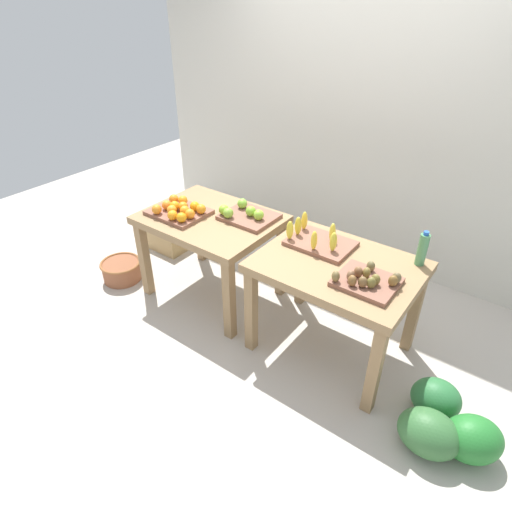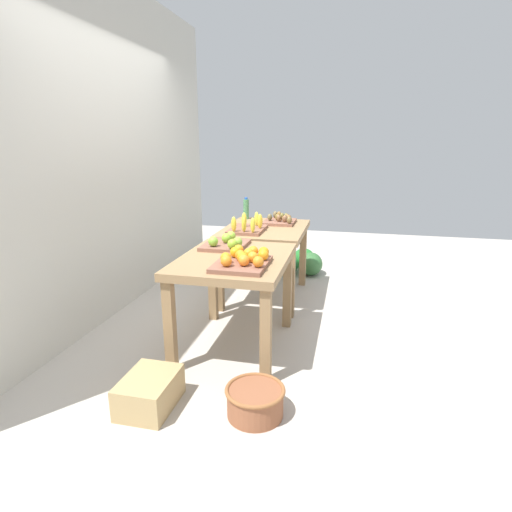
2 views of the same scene
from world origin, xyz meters
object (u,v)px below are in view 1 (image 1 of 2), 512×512
object	(u,v)px
banana_crate	(318,240)
water_bottle	(422,249)
orange_bin	(179,210)
cardboard_produce_box	(169,238)
display_table_left	(211,228)
display_table_right	(337,277)
watermelon_pile	(445,425)
kiwi_bin	(367,280)
apple_bin	(246,214)
wicker_basket	(122,270)

from	to	relation	value
banana_crate	water_bottle	distance (m)	0.68
orange_bin	cardboard_produce_box	world-z (taller)	orange_bin
display_table_left	banana_crate	bearing A→B (deg)	7.77
display_table_right	watermelon_pile	distance (m)	1.07
cardboard_produce_box	kiwi_bin	bearing A→B (deg)	-10.46
kiwi_bin	display_table_right	bearing A→B (deg)	154.93
kiwi_bin	watermelon_pile	bearing A→B (deg)	-14.72
water_bottle	cardboard_produce_box	xyz separation A→B (m)	(-2.42, -0.00, -0.75)
orange_bin	apple_bin	size ratio (longest dim) A/B	1.08
display_table_left	water_bottle	bearing A→B (deg)	11.18
display_table_right	wicker_basket	distance (m)	2.03
orange_bin	water_bottle	world-z (taller)	water_bottle
apple_bin	wicker_basket	bearing A→B (deg)	-155.18
display_table_right	cardboard_produce_box	bearing A→B (deg)	171.45
orange_bin	apple_bin	world-z (taller)	apple_bin
display_table_right	cardboard_produce_box	distance (m)	2.09
water_bottle	cardboard_produce_box	size ratio (longest dim) A/B	0.60
display_table_left	cardboard_produce_box	bearing A→B (deg)	161.10
wicker_basket	apple_bin	bearing A→B (deg)	24.82
display_table_right	banana_crate	xyz separation A→B (m)	(-0.23, 0.12, 0.15)
display_table_left	watermelon_pile	world-z (taller)	display_table_left
apple_bin	cardboard_produce_box	xyz separation A→B (m)	(-1.12, 0.16, -0.68)
orange_bin	water_bottle	bearing A→B (deg)	13.88
water_bottle	wicker_basket	bearing A→B (deg)	-164.44
display_table_right	water_bottle	xyz separation A→B (m)	(0.42, 0.30, 0.22)
orange_bin	kiwi_bin	size ratio (longest dim) A/B	1.21
watermelon_pile	apple_bin	bearing A→B (deg)	166.51
apple_bin	water_bottle	xyz separation A→B (m)	(1.29, 0.17, 0.08)
display_table_left	wicker_basket	distance (m)	1.03
banana_crate	watermelon_pile	xyz separation A→B (m)	(1.13, -0.41, -0.65)
orange_bin	wicker_basket	xyz separation A→B (m)	(-0.60, -0.22, -0.69)
kiwi_bin	water_bottle	distance (m)	0.46
apple_bin	banana_crate	distance (m)	0.65
watermelon_pile	kiwi_bin	bearing A→B (deg)	165.28
display_table_right	banana_crate	world-z (taller)	banana_crate
display_table_left	banana_crate	world-z (taller)	banana_crate
apple_bin	water_bottle	bearing A→B (deg)	7.30
display_table_right	kiwi_bin	bearing A→B (deg)	-25.07
cardboard_produce_box	wicker_basket	bearing A→B (deg)	-84.12
display_table_left	cardboard_produce_box	world-z (taller)	display_table_left
orange_bin	cardboard_produce_box	bearing A→B (deg)	147.46
watermelon_pile	display_table_right	bearing A→B (deg)	162.37
banana_crate	kiwi_bin	xyz separation A→B (m)	(0.47, -0.24, -0.01)
display_table_left	wicker_basket	bearing A→B (deg)	-156.62
banana_crate	cardboard_produce_box	xyz separation A→B (m)	(-1.77, 0.18, -0.68)
orange_bin	water_bottle	size ratio (longest dim) A/B	1.84
display_table_right	water_bottle	distance (m)	0.57
orange_bin	cardboard_produce_box	xyz separation A→B (m)	(-0.67, 0.43, -0.68)
kiwi_bin	watermelon_pile	world-z (taller)	kiwi_bin
apple_bin	cardboard_produce_box	size ratio (longest dim) A/B	1.02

